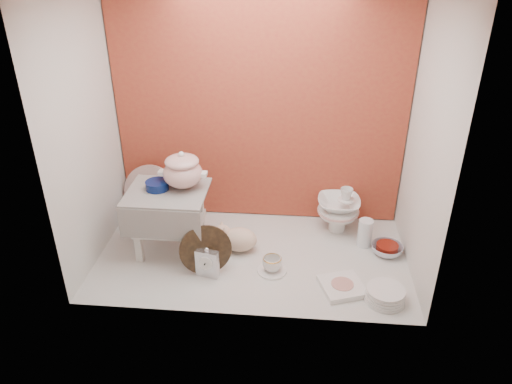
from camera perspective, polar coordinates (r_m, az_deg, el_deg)
ground at (r=2.92m, az=-0.43°, el=-7.43°), size 1.80×1.80×0.00m
niche_shell at (r=2.67m, az=-0.12°, el=11.36°), size 1.86×1.03×1.53m
step_stool at (r=2.92m, az=-9.99°, el=-3.34°), size 0.45×0.39×0.40m
soup_tureen at (r=2.80m, az=-8.53°, el=2.58°), size 0.31×0.31×0.23m
cobalt_bowl at (r=2.84m, az=-11.40°, el=0.77°), size 0.14×0.14×0.05m
floral_platter at (r=3.25m, az=-12.02°, el=-0.22°), size 0.40×0.17×0.38m
blue_white_vase at (r=3.27m, az=-11.79°, el=-1.04°), size 0.27×0.27×0.27m
lacquer_tray at (r=2.74m, az=-5.87°, el=-6.71°), size 0.30×0.14×0.29m
mantel_clock at (r=2.73m, az=-5.68°, el=-8.09°), size 0.13×0.07×0.18m
plush_pig at (r=2.93m, az=-1.96°, el=-5.48°), size 0.32×0.28×0.16m
teacup_saucer at (r=2.80m, az=1.87°, el=-9.10°), size 0.20×0.20×0.01m
gold_rim_teacup at (r=2.77m, az=1.88°, el=-8.30°), size 0.13×0.13×0.09m
lattice_dish at (r=2.72m, az=9.97°, el=-10.74°), size 0.28×0.28×0.03m
dinner_plate_stack at (r=2.68m, az=14.77°, el=-11.44°), size 0.27×0.27×0.07m
crystal_bowl at (r=3.03m, az=14.95°, el=-6.46°), size 0.21×0.21×0.06m
clear_glass_vase at (r=3.04m, az=12.54°, el=-4.66°), size 0.11×0.11×0.17m
porcelain_tower at (r=3.13m, az=9.54°, el=-1.95°), size 0.30×0.30×0.30m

